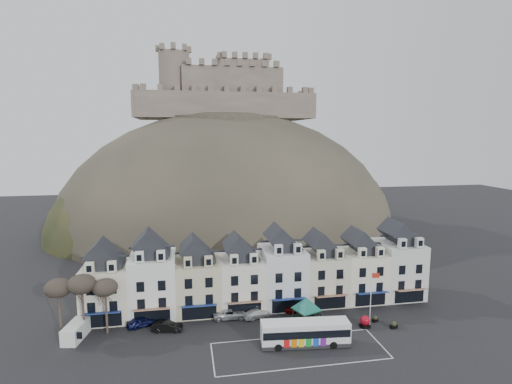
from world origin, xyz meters
TOP-DOWN VIEW (x-y plane):
  - ground at (0.00, 0.00)m, footprint 300.00×300.00m
  - coach_bay_markings at (2.00, 1.25)m, footprint 22.00×7.50m
  - townhouse_terrace at (0.15, 15.97)m, footprint 54.40×9.35m
  - castle_hill at (1.25, 68.95)m, footprint 100.00×76.00m
  - castle at (0.51, 75.93)m, footprint 50.20×22.20m
  - tree_left_far at (-29.00, 10.50)m, footprint 3.61×3.61m
  - tree_left_mid at (-26.00, 10.50)m, footprint 3.78×3.78m
  - tree_left_near at (-23.00, 10.50)m, footprint 3.43×3.43m
  - bus at (3.18, 2.51)m, footprint 11.78×3.74m
  - bus_shelter at (5.00, 7.82)m, footprint 6.16×6.16m
  - red_buoy at (13.09, 5.66)m, footprint 1.40×1.40m
  - flagpole at (14.09, 5.99)m, footprint 1.18×0.23m
  - white_van at (-26.88, 9.50)m, footprint 2.92×5.03m
  - planter_west at (15.35, 7.00)m, footprint 1.02×0.76m
  - planter_east at (17.03, 4.65)m, footprint 1.10×0.72m
  - car_navy at (-18.45, 11.61)m, footprint 4.56×3.05m
  - car_black at (-14.80, 9.50)m, footprint 4.44×2.18m
  - car_silver at (-5.60, 12.00)m, footprint 5.12×2.41m
  - car_white at (-1.59, 11.51)m, footprint 4.76×3.30m
  - car_maroon at (4.80, 12.00)m, footprint 4.08×2.11m
  - car_charcoal at (6.00, 9.50)m, footprint 3.84×1.61m

SIDE VIEW (x-z plane):
  - ground at x=0.00m, z-range 0.00..0.00m
  - coach_bay_markings at x=2.00m, z-range -0.01..0.01m
  - castle_hill at x=1.25m, z-range -33.89..34.11m
  - planter_west at x=15.35m, z-range -0.02..0.90m
  - planter_east at x=17.03m, z-range -0.02..1.01m
  - car_charcoal at x=6.00m, z-range 0.00..1.23m
  - car_white at x=-1.59m, z-range 0.00..1.28m
  - car_maroon at x=4.80m, z-range 0.00..1.33m
  - car_black at x=-14.80m, z-range 0.00..1.40m
  - car_navy at x=-18.45m, z-range 0.00..1.44m
  - car_silver at x=-5.60m, z-range 0.00..1.44m
  - red_buoy at x=13.09m, z-range 0.02..1.75m
  - white_van at x=-26.88m, z-range 0.00..2.16m
  - bus at x=3.18m, z-range 0.17..3.44m
  - bus_shelter at x=5.00m, z-range 1.16..5.34m
  - flagpole at x=14.09m, z-range 0.58..8.75m
  - townhouse_terrace at x=0.15m, z-range -0.60..11.20m
  - tree_left_near at x=-23.00m, z-range 2.64..10.47m
  - tree_left_far at x=-29.00m, z-range 2.78..11.02m
  - tree_left_mid at x=-26.00m, z-range 2.92..11.56m
  - castle at x=0.51m, z-range 29.19..51.19m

